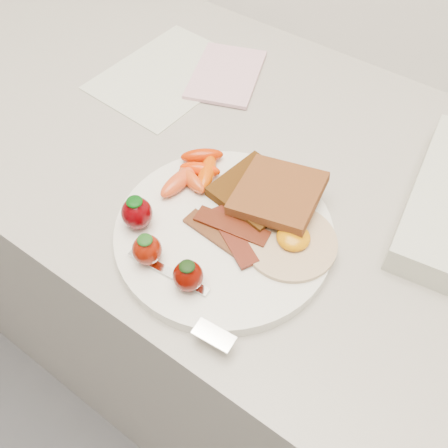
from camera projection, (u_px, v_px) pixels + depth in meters
The scene contains 11 objects.
counter at pixel (265, 320), 1.05m from camera, with size 2.00×0.60×0.90m, color gray.
plate at pixel (224, 233), 0.62m from camera, with size 0.27×0.27×0.02m, color white.
toast_lower at pixel (257, 191), 0.64m from camera, with size 0.10×0.10×0.01m, color black.
toast_upper at pixel (278, 193), 0.62m from camera, with size 0.10×0.10×0.01m, color #4E2F12.
fried_egg at pixel (291, 240), 0.59m from camera, with size 0.12×0.12×0.02m.
bacon_strips at pixel (227, 232), 0.60m from camera, with size 0.11×0.07×0.01m.
baby_carrots at pixel (195, 172), 0.66m from camera, with size 0.07×0.11×0.02m.
strawberries at pixel (154, 241), 0.57m from camera, with size 0.14×0.07×0.05m.
fork at pixel (188, 299), 0.55m from camera, with size 0.17×0.05×0.00m.
paper_sheet at pixel (168, 74), 0.83m from camera, with size 0.18×0.23×0.00m, color beige.
notepad at pixel (226, 74), 0.82m from camera, with size 0.10×0.15×0.01m, color #DCA5B4.
Camera 1 is at (0.21, 1.26, 1.41)m, focal length 40.00 mm.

